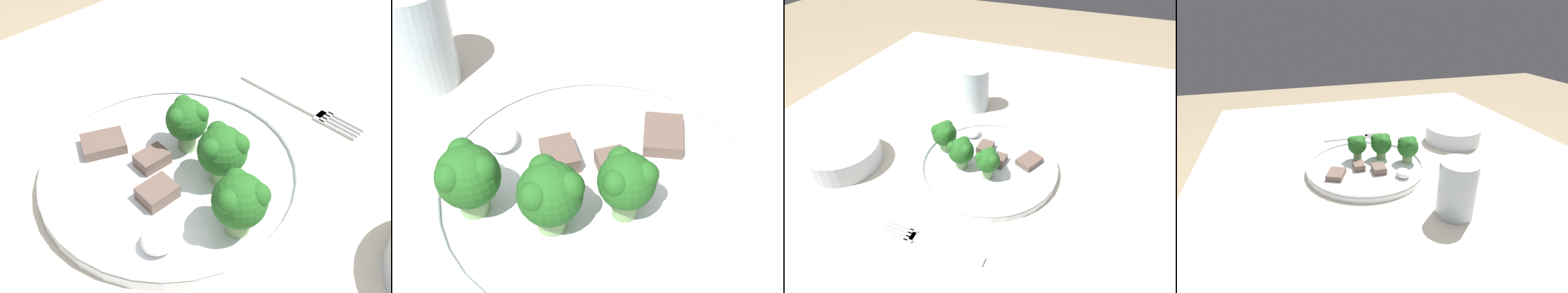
% 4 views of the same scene
% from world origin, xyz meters
% --- Properties ---
extents(table, '(1.24, 0.97, 0.73)m').
position_xyz_m(table, '(0.00, 0.00, 0.63)').
color(table, beige).
rests_on(table, ground_plane).
extents(dinner_plate, '(0.27, 0.27, 0.02)m').
position_xyz_m(dinner_plate, '(-0.03, -0.09, 0.74)').
color(dinner_plate, white).
rests_on(dinner_plate, table).
extents(fork, '(0.02, 0.18, 0.00)m').
position_xyz_m(fork, '(-0.23, -0.07, 0.73)').
color(fork, '#B2B2B7').
rests_on(fork, table).
extents(cream_bowl, '(0.15, 0.15, 0.05)m').
position_xyz_m(cream_bowl, '(-0.13, 0.19, 0.75)').
color(cream_bowl, '#B7BCC6').
rests_on(cream_bowl, table).
extents(drinking_glass, '(0.07, 0.07, 0.11)m').
position_xyz_m(drinking_glass, '(0.18, 0.02, 0.78)').
color(drinking_glass, '#B2C1CC').
rests_on(drinking_glass, table).
extents(broccoli_floret_near_rim_left, '(0.05, 0.05, 0.06)m').
position_xyz_m(broccoli_floret_near_rim_left, '(-0.07, -0.10, 0.78)').
color(broccoli_floret_near_rim_left, '#7FA866').
rests_on(broccoli_floret_near_rim_left, dinner_plate).
extents(broccoli_floret_center_left, '(0.05, 0.05, 0.06)m').
position_xyz_m(broccoli_floret_center_left, '(-0.06, -0.04, 0.78)').
color(broccoli_floret_center_left, '#7FA866').
rests_on(broccoli_floret_center_left, dinner_plate).
extents(broccoli_floret_back_left, '(0.05, 0.05, 0.07)m').
position_xyz_m(broccoli_floret_back_left, '(-0.02, 0.01, 0.78)').
color(broccoli_floret_back_left, '#7FA866').
rests_on(broccoli_floret_back_left, dinner_plate).
extents(meat_slice_front_slice, '(0.04, 0.03, 0.01)m').
position_xyz_m(meat_slice_front_slice, '(-0.02, -0.11, 0.75)').
color(meat_slice_front_slice, brown).
rests_on(meat_slice_front_slice, dinner_plate).
extents(meat_slice_middle_slice, '(0.04, 0.03, 0.02)m').
position_xyz_m(meat_slice_middle_slice, '(0.01, -0.07, 0.75)').
color(meat_slice_middle_slice, brown).
rests_on(meat_slice_middle_slice, dinner_plate).
extents(meat_slice_rear_slice, '(0.06, 0.05, 0.01)m').
position_xyz_m(meat_slice_rear_slice, '(0.00, -0.16, 0.75)').
color(meat_slice_rear_slice, brown).
rests_on(meat_slice_rear_slice, dinner_plate).
extents(sauce_dollop, '(0.03, 0.03, 0.02)m').
position_xyz_m(sauce_dollop, '(0.04, -0.02, 0.75)').
color(sauce_dollop, white).
rests_on(sauce_dollop, dinner_plate).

